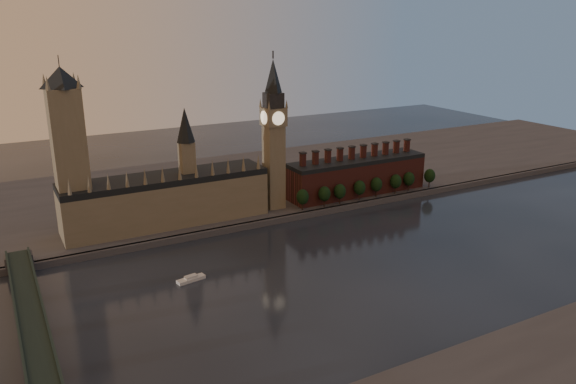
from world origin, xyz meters
name	(u,v)px	position (x,y,z in m)	size (l,w,h in m)	color
ground	(352,276)	(0.00, 0.00, 0.00)	(900.00, 900.00, 0.00)	black
north_bank	(224,187)	(0.00, 178.04, 2.00)	(900.00, 182.00, 4.00)	#49484D
palace_of_westminster	(167,197)	(-64.41, 114.91, 21.63)	(130.00, 30.30, 74.00)	#756953
victoria_tower	(69,149)	(-120.00, 115.00, 59.09)	(24.00, 24.00, 108.00)	#756953
big_ben	(274,133)	(10.00, 110.00, 56.83)	(15.00, 15.00, 107.00)	#756953
chimney_block	(357,175)	(80.00, 110.00, 17.82)	(110.00, 25.00, 37.00)	#5E2824
embankment_tree_0	(303,197)	(24.44, 95.07, 13.47)	(8.60, 8.60, 14.88)	black
embankment_tree_1	(324,194)	(41.41, 93.87, 13.47)	(8.60, 8.60, 14.88)	black
embankment_tree_2	(340,191)	(54.10, 93.55, 13.47)	(8.60, 8.60, 14.88)	black
embankment_tree_3	(360,188)	(71.62, 94.11, 13.47)	(8.60, 8.60, 14.88)	black
embankment_tree_4	(376,184)	(87.43, 94.94, 13.47)	(8.60, 8.60, 14.88)	black
embankment_tree_5	(396,181)	(105.21, 94.52, 13.47)	(8.60, 8.60, 14.88)	black
embankment_tree_6	(409,179)	(118.28, 94.97, 13.47)	(8.60, 8.60, 14.88)	black
embankment_tree_7	(430,176)	(138.37, 94.15, 13.47)	(8.60, 8.60, 14.88)	black
westminster_bridge	(36,343)	(-155.00, -2.70, 7.44)	(14.00, 200.00, 11.55)	black
river_boat	(191,279)	(-77.34, 35.32, 1.17)	(15.80, 6.85, 3.06)	silver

